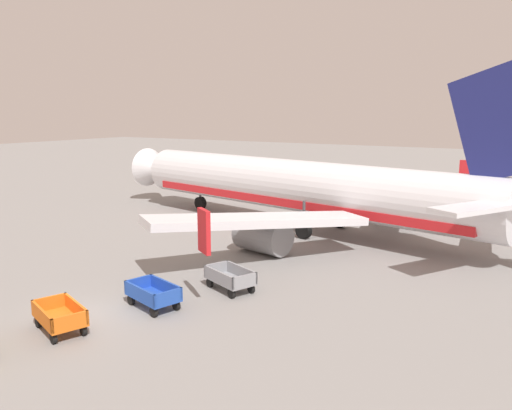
# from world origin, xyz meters

# --- Properties ---
(ground_plane) EXTENTS (220.00, 220.00, 0.00)m
(ground_plane) POSITION_xyz_m (0.00, 0.00, 0.00)
(ground_plane) COLOR gray
(airplane) EXTENTS (37.47, 30.28, 11.34)m
(airplane) POSITION_xyz_m (1.00, 19.31, 3.05)
(airplane) COLOR silver
(airplane) RESTS_ON ground
(baggage_cart_second_in_row) EXTENTS (3.59, 2.17, 1.07)m
(baggage_cart_second_in_row) POSITION_xyz_m (0.28, -1.28, 0.60)
(baggage_cart_second_in_row) COLOR orange
(baggage_cart_second_in_row) RESTS_ON ground
(baggage_cart_third_in_row) EXTENTS (3.62, 2.03, 1.07)m
(baggage_cart_third_in_row) POSITION_xyz_m (1.71, 2.44, 0.60)
(baggage_cart_third_in_row) COLOR #234CB2
(baggage_cart_third_in_row) RESTS_ON ground
(baggage_cart_fourth_in_row) EXTENTS (3.57, 2.23, 1.07)m
(baggage_cart_fourth_in_row) POSITION_xyz_m (3.37, 6.00, 0.60)
(baggage_cart_fourth_in_row) COLOR gray
(baggage_cart_fourth_in_row) RESTS_ON ground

